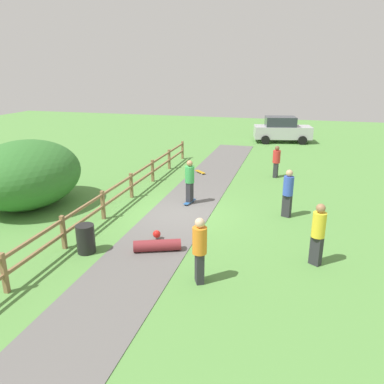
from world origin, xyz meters
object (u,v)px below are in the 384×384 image
at_px(skateboard_loose, 200,172).
at_px(parked_car_silver, 282,130).
at_px(trash_bin, 86,239).
at_px(bystander_red, 276,160).
at_px(bystander_blue, 288,191).
at_px(bystander_orange, 200,247).
at_px(bush_large, 26,174).
at_px(bystander_yellow, 318,231).
at_px(skater_riding, 190,180).
at_px(skater_fallen, 157,244).

bearing_deg(skateboard_loose, parked_car_silver, 70.21).
xyz_separation_m(trash_bin, parked_car_silver, (4.84, 20.18, 0.51)).
xyz_separation_m(bystander_red, bystander_blue, (0.76, -5.48, 0.13)).
bearing_deg(parked_car_silver, bystander_orange, -92.88).
height_order(bush_large, bystander_red, bush_large).
height_order(skateboard_loose, bystander_yellow, bystander_yellow).
distance_m(trash_bin, bystander_yellow, 6.89).
bearing_deg(bystander_orange, skater_riding, 108.16).
height_order(skater_riding, bystander_red, skater_riding).
height_order(skater_fallen, bystander_blue, bystander_blue).
bearing_deg(parked_car_silver, bystander_red, -88.75).
bearing_deg(trash_bin, bystander_red, 63.53).
height_order(trash_bin, parked_car_silver, parked_car_silver).
xyz_separation_m(bush_large, bystander_orange, (8.19, -3.87, -0.33)).
distance_m(trash_bin, parked_car_silver, 20.76).
distance_m(skater_fallen, bystander_orange, 2.40).
distance_m(skater_riding, skateboard_loose, 4.90).
distance_m(bush_large, bystander_blue, 10.35).
bearing_deg(bystander_yellow, bystander_blue, 104.91).
bearing_deg(trash_bin, skater_fallen, 18.75).
xyz_separation_m(bush_large, parked_car_silver, (9.25, 17.07, -0.39)).
height_order(trash_bin, bystander_blue, bystander_blue).
xyz_separation_m(skater_fallen, parked_car_silver, (2.78, 19.49, 0.76)).
bearing_deg(bush_large, skater_riding, 17.43).
relative_size(bush_large, bystander_orange, 2.62).
height_order(skater_riding, skateboard_loose, skater_riding).
relative_size(bystander_red, bystander_blue, 0.89).
bearing_deg(skater_riding, trash_bin, -110.20).
bearing_deg(bystander_red, skateboard_loose, -175.27).
bearing_deg(bystander_yellow, trash_bin, -170.89).
bearing_deg(bystander_blue, trash_bin, -141.22).
distance_m(skater_riding, bystander_blue, 3.97).
bearing_deg(bystander_yellow, bush_large, 169.70).
bearing_deg(trash_bin, parked_car_silver, 76.51).
height_order(bush_large, bystander_orange, bush_large).
relative_size(bush_large, trash_bin, 5.35).
bearing_deg(skateboard_loose, skater_fallen, -84.12).
height_order(bystander_blue, bystander_yellow, bystander_yellow).
bearing_deg(parked_car_silver, skater_fallen, -98.13).
bearing_deg(bystander_red, skater_fallen, -107.59).
bearing_deg(bystander_orange, bystander_blue, 69.48).
distance_m(skateboard_loose, bystander_red, 4.04).
relative_size(skater_riding, bystander_red, 1.12).
bearing_deg(skater_fallen, bystander_blue, 46.60).
bearing_deg(bystander_orange, bystander_yellow, 31.62).
height_order(trash_bin, skater_fallen, trash_bin).
relative_size(skater_fallen, bystander_red, 0.91).
xyz_separation_m(trash_bin, skater_riding, (1.87, 5.09, 0.60)).
bearing_deg(bystander_blue, skateboard_loose, 132.36).
relative_size(trash_bin, bystander_yellow, 0.48).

